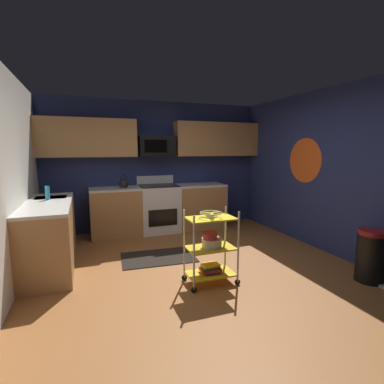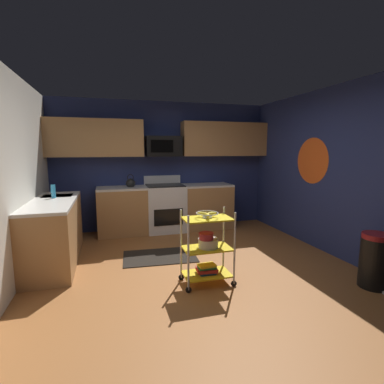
{
  "view_description": "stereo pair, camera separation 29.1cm",
  "coord_description": "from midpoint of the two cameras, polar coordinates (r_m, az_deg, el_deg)",
  "views": [
    {
      "loc": [
        -1.4,
        -3.51,
        1.65
      ],
      "look_at": [
        0.0,
        0.29,
        1.05
      ],
      "focal_mm": 27.31,
      "sensor_mm": 36.0,
      "label": 1
    },
    {
      "loc": [
        -1.13,
        -3.6,
        1.65
      ],
      "look_at": [
        0.0,
        0.29,
        1.05
      ],
      "focal_mm": 27.31,
      "sensor_mm": 36.0,
      "label": 2
    }
  ],
  "objects": [
    {
      "name": "wall_back",
      "position": [
        6.12,
        -8.39,
        5.07
      ],
      "size": [
        4.52,
        0.06,
        2.6
      ],
      "primitive_type": "cube",
      "color": "navy",
      "rests_on": "ground"
    },
    {
      "name": "mixing_bowl_large",
      "position": [
        3.61,
        1.56,
        -9.82
      ],
      "size": [
        0.25,
        0.25,
        0.11
      ],
      "color": "silver",
      "rests_on": "rolling_cart"
    },
    {
      "name": "wall_flower_decal",
      "position": [
        5.4,
        19.74,
        5.82
      ],
      "size": [
        0.0,
        0.77,
        0.77
      ],
      "primitive_type": "cylinder",
      "rotation": [
        0.0,
        1.57,
        0.0
      ],
      "color": "#E5591E"
    },
    {
      "name": "wall_left",
      "position": [
        3.7,
        -35.34,
        1.44
      ],
      "size": [
        0.06,
        4.8,
        2.6
      ],
      "primitive_type": "cube",
      "color": "silver",
      "rests_on": "ground"
    },
    {
      "name": "book_stack",
      "position": [
        3.72,
        1.34,
        -14.74
      ],
      "size": [
        0.26,
        0.2,
        0.12
      ],
      "color": "#1E4C8C",
      "rests_on": "rolling_cart"
    },
    {
      "name": "rolling_cart",
      "position": [
        3.63,
        1.36,
        -10.84
      ],
      "size": [
        0.64,
        0.37,
        0.91
      ],
      "color": "silver",
      "rests_on": "ground"
    },
    {
      "name": "fruit_bowl",
      "position": [
        3.51,
        1.38,
        -4.31
      ],
      "size": [
        0.27,
        0.27,
        0.07
      ],
      "color": "silver",
      "rests_on": "rolling_cart"
    },
    {
      "name": "wall_right",
      "position": [
        4.99,
        24.23,
        3.68
      ],
      "size": [
        0.06,
        4.8,
        2.6
      ],
      "primitive_type": "cube",
      "color": "navy",
      "rests_on": "ground"
    },
    {
      "name": "counter_run",
      "position": [
        5.32,
        -14.54,
        -4.71
      ],
      "size": [
        3.55,
        2.4,
        0.92
      ],
      "color": "#B27F4C",
      "rests_on": "ground"
    },
    {
      "name": "kettle",
      "position": [
        5.72,
        -14.58,
        1.6
      ],
      "size": [
        0.21,
        0.18,
        0.26
      ],
      "color": "black",
      "rests_on": "counter_run"
    },
    {
      "name": "floor",
      "position": [
        4.12,
        -0.66,
        -15.46
      ],
      "size": [
        4.4,
        4.8,
        0.04
      ],
      "primitive_type": "cube",
      "color": "#995B2D",
      "rests_on": "ground"
    },
    {
      "name": "microwave",
      "position": [
        5.89,
        -8.37,
        8.84
      ],
      "size": [
        0.7,
        0.39,
        0.4
      ],
      "color": "black"
    },
    {
      "name": "floor_rug",
      "position": [
        4.62,
        -8.43,
        -12.52
      ],
      "size": [
        1.15,
        0.78,
        0.01
      ],
      "primitive_type": "cube",
      "rotation": [
        0.0,
        0.0,
        -0.07
      ],
      "color": "black",
      "rests_on": "ground"
    },
    {
      "name": "trash_can",
      "position": [
        4.26,
        29.91,
        -10.78
      ],
      "size": [
        0.34,
        0.42,
        0.66
      ],
      "color": "black",
      "rests_on": "ground"
    },
    {
      "name": "mixing_bowl_small",
      "position": [
        3.54,
        1.19,
        -8.53
      ],
      "size": [
        0.18,
        0.18,
        0.08
      ],
      "color": "maroon",
      "rests_on": "rolling_cart"
    },
    {
      "name": "oven_range",
      "position": [
        5.9,
        -7.9,
        -3.09
      ],
      "size": [
        0.76,
        0.65,
        1.1
      ],
      "color": "white",
      "rests_on": "ground"
    },
    {
      "name": "dish_soap_bottle",
      "position": [
        4.76,
        -27.98,
        -0.16
      ],
      "size": [
        0.06,
        0.06,
        0.2
      ],
      "primitive_type": "cylinder",
      "color": "#2D8CBF",
      "rests_on": "counter_run"
    },
    {
      "name": "upper_cabinets",
      "position": [
        5.93,
        -8.02,
        10.29
      ],
      "size": [
        4.4,
        0.33,
        0.7
      ],
      "color": "#B27F4C"
    }
  ]
}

